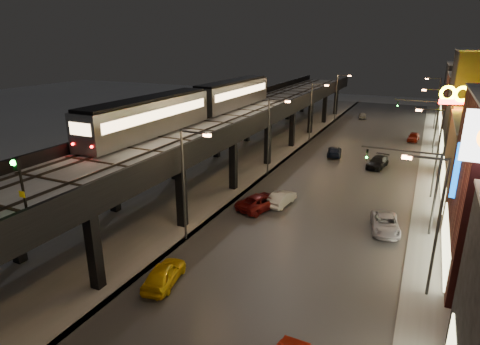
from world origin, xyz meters
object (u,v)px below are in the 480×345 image
at_px(car_onc_white, 378,163).
at_px(car_mid_silver, 261,202).
at_px(car_near_white, 281,199).
at_px(rail_signal, 19,177).
at_px(car_far_white, 363,116).
at_px(car_taxi, 164,275).
at_px(car_onc_red, 413,137).
at_px(subway_train, 199,103).
at_px(car_mid_dark, 334,152).
at_px(car_onc_dark, 385,224).

bearing_deg(car_onc_white, car_mid_silver, -105.94).
bearing_deg(car_near_white, rail_signal, 81.45).
height_order(rail_signal, car_onc_white, rail_signal).
height_order(car_near_white, car_onc_white, car_near_white).
bearing_deg(car_far_white, car_mid_silver, 79.81).
bearing_deg(car_taxi, car_onc_red, -115.78).
height_order(subway_train, car_mid_dark, subway_train).
xyz_separation_m(car_onc_dark, car_onc_white, (-2.81, 18.09, 0.02)).
xyz_separation_m(car_far_white, car_onc_white, (6.96, -32.99, 0.06)).
xyz_separation_m(car_taxi, car_far_white, (2.45, 65.19, -0.11)).
bearing_deg(car_taxi, car_mid_silver, -105.41).
relative_size(rail_signal, car_mid_dark, 0.72).
bearing_deg(car_mid_dark, car_onc_white, 143.70).
height_order(car_mid_dark, car_onc_red, car_onc_red).
bearing_deg(car_mid_silver, car_onc_dark, -160.59).
bearing_deg(car_far_white, car_mid_dark, 83.11).
bearing_deg(car_onc_white, car_far_white, 110.72).
xyz_separation_m(car_taxi, car_mid_silver, (1.05, 14.04, -0.00)).
bearing_deg(car_onc_dark, car_mid_silver, 169.57).
distance_m(car_onc_dark, car_onc_red, 34.84).
xyz_separation_m(subway_train, car_onc_white, (19.30, 10.63, -7.68)).
height_order(rail_signal, car_onc_dark, rail_signal).
distance_m(car_far_white, car_onc_white, 33.72).
bearing_deg(subway_train, car_onc_red, 50.39).
xyz_separation_m(rail_signal, car_onc_dark, (15.71, 20.42, -8.29)).
bearing_deg(car_taxi, car_near_white, -110.24).
bearing_deg(rail_signal, car_mid_silver, 77.45).
bearing_deg(car_mid_silver, car_taxi, 104.80).
bearing_deg(car_near_white, car_mid_silver, 55.83).
height_order(subway_train, car_mid_silver, subway_train).
height_order(car_mid_dark, car_onc_white, car_onc_white).
height_order(car_taxi, car_mid_silver, car_taxi).
distance_m(subway_train, car_onc_white, 23.33).
distance_m(car_near_white, car_onc_dark, 9.85).
distance_m(subway_train, car_taxi, 24.93).
xyz_separation_m(subway_train, car_far_white, (12.34, 43.62, -7.74)).
distance_m(car_mid_silver, car_mid_dark, 21.28).
distance_m(rail_signal, car_mid_silver, 22.41).
height_order(car_mid_dark, car_onc_dark, car_mid_dark).
distance_m(car_mid_silver, car_onc_red, 36.82).
relative_size(car_mid_silver, car_mid_dark, 1.15).
distance_m(subway_train, car_near_white, 15.71).
bearing_deg(car_mid_silver, car_onc_red, -89.51).
bearing_deg(rail_signal, car_mid_dark, 80.64).
bearing_deg(subway_train, car_onc_white, 28.84).
xyz_separation_m(subway_train, car_onc_red, (22.66, 27.38, -7.69)).
xyz_separation_m(car_mid_dark, car_far_white, (-0.90, 29.99, -0.04)).
bearing_deg(rail_signal, car_onc_red, 73.60).
distance_m(car_far_white, car_onc_dark, 52.00).
bearing_deg(car_near_white, car_mid_dark, -85.78).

